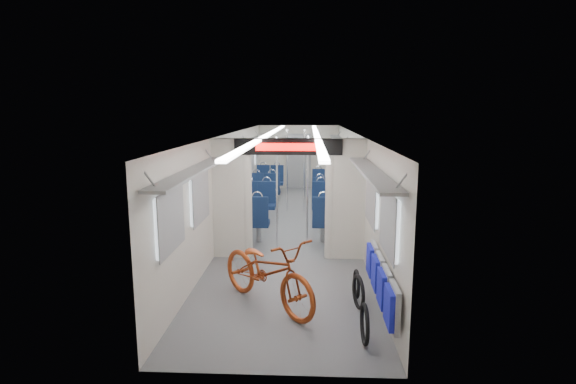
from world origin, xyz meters
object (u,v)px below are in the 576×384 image
object	(u,v)px
seat_bay_far_left	(267,183)
seat_bay_near_right	(332,208)
seat_bay_near_left	(253,207)
stanchion_far_right	(304,171)
seat_bay_far_right	(327,187)
bike_hoop_a	(365,326)
stanchion_far_left	(287,171)
stanchion_near_right	(307,191)
flip_bench	(381,281)
bike_hoop_b	(358,293)
bicycle	(267,271)
stanchion_near_left	(277,193)
bike_hoop_c	(356,285)

from	to	relation	value
seat_bay_far_left	seat_bay_near_right	bearing A→B (deg)	-63.53
seat_bay_near_left	stanchion_far_right	distance (m)	2.54
seat_bay_far_right	stanchion_far_right	size ratio (longest dim) A/B	0.84
seat_bay_far_right	bike_hoop_a	bearing A→B (deg)	-89.04
seat_bay_near_right	stanchion_far_left	xyz separation A→B (m)	(-1.16, 2.13, 0.59)
bike_hoop_a	seat_bay_near_left	distance (m)	5.59
stanchion_near_right	stanchion_far_right	distance (m)	3.23
flip_bench	bike_hoop_b	distance (m)	0.58
stanchion_near_right	bike_hoop_a	bearing A→B (deg)	-80.16
flip_bench	bike_hoop_b	world-z (taller)	flip_bench
bicycle	seat_bay_far_left	size ratio (longest dim) A/B	0.96
seat_bay_far_right	stanchion_near_left	bearing A→B (deg)	-104.62
stanchion_near_left	stanchion_far_left	world-z (taller)	same
seat_bay_near_left	stanchion_far_left	bearing A→B (deg)	71.89
bike_hoop_a	stanchion_near_left	xyz separation A→B (m)	(-1.34, 3.88, 0.92)
bicycle	stanchion_near_left	distance (m)	2.91
seat_bay_far_left	stanchion_near_left	distance (m)	5.21
seat_bay_far_right	stanchion_far_right	distance (m)	1.43
bicycle	bike_hoop_b	size ratio (longest dim) A/B	4.01
flip_bench	stanchion_near_right	bearing A→B (deg)	105.75
seat_bay_far_left	bike_hoop_c	bearing A→B (deg)	-74.92
stanchion_far_right	stanchion_far_left	bearing A→B (deg)	179.82
seat_bay_near_left	seat_bay_far_right	size ratio (longest dim) A/B	1.14
bike_hoop_a	seat_bay_near_left	world-z (taller)	seat_bay_near_left
seat_bay_near_left	seat_bay_far_left	distance (m)	3.80
seat_bay_far_left	flip_bench	bearing A→B (deg)	-74.74
stanchion_near_left	stanchion_far_left	xyz separation A→B (m)	(0.04, 3.50, 0.00)
stanchion_near_right	bicycle	bearing A→B (deg)	-100.11
seat_bay_far_right	stanchion_near_left	xyz separation A→B (m)	(-1.20, -4.59, 0.63)
flip_bench	bike_hoop_c	world-z (taller)	flip_bench
bike_hoop_b	seat_bay_far_left	size ratio (longest dim) A/B	0.24
stanchion_far_right	seat_bay_near_right	bearing A→B (deg)	-72.15
bike_hoop_b	stanchion_near_right	distance (m)	3.36
bike_hoop_a	seat_bay_near_right	xyz separation A→B (m)	(-0.14, 5.25, 0.33)
stanchion_far_right	stanchion_near_left	bearing A→B (deg)	-98.32
bicycle	bike_hoop_a	xyz separation A→B (m)	(1.28, -1.03, -0.30)
seat_bay_near_right	stanchion_far_right	bearing A→B (deg)	107.85
seat_bay_far_left	seat_bay_far_right	bearing A→B (deg)	-16.10
bike_hoop_a	bicycle	bearing A→B (deg)	141.04
bicycle	bike_hoop_a	world-z (taller)	bicycle
bike_hoop_a	stanchion_near_left	distance (m)	4.20
stanchion_far_right	bike_hoop_c	bearing A→B (deg)	-81.75
bike_hoop_a	seat_bay_far_left	bearing A→B (deg)	102.59
stanchion_far_left	bicycle	bearing A→B (deg)	-89.78
bicycle	seat_bay_far_right	size ratio (longest dim) A/B	1.05
bicycle	seat_bay_far_left	world-z (taller)	seat_bay_far_left
bike_hoop_b	bike_hoop_c	xyz separation A→B (m)	(0.01, 0.37, -0.03)
flip_bench	bike_hoop_b	bearing A→B (deg)	122.22
stanchion_near_left	stanchion_near_right	size ratio (longest dim) A/B	1.00
stanchion_far_right	bike_hoop_a	bearing A→B (deg)	-83.61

